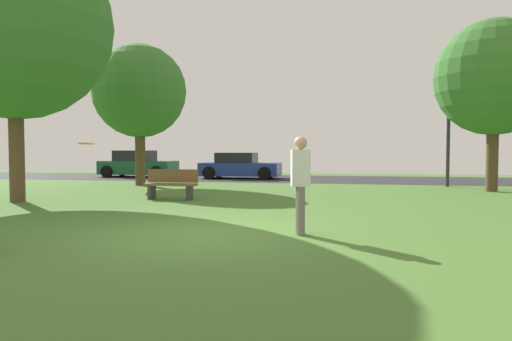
# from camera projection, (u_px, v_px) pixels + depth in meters

# --- Properties ---
(ground_plane) EXTENTS (44.00, 44.00, 0.00)m
(ground_plane) POSITION_uv_depth(u_px,v_px,m) (201.00, 235.00, 8.22)
(ground_plane) COLOR #47702D
(road_strip) EXTENTS (44.00, 6.40, 0.01)m
(road_strip) POSITION_uv_depth(u_px,v_px,m) (299.00, 179.00, 23.89)
(road_strip) COLOR #28282B
(road_strip) RESTS_ON ground_plane
(oak_tree_right) EXTENTS (5.46, 5.46, 7.82)m
(oak_tree_right) POSITION_uv_depth(u_px,v_px,m) (14.00, 23.00, 13.21)
(oak_tree_right) COLOR brown
(oak_tree_right) RESTS_ON ground_plane
(oak_tree_left) EXTENTS (3.87, 3.87, 5.88)m
(oak_tree_left) POSITION_uv_depth(u_px,v_px,m) (140.00, 92.00, 19.48)
(oak_tree_left) COLOR brown
(oak_tree_left) RESTS_ON ground_plane
(maple_tree_near) EXTENTS (4.09, 4.09, 6.10)m
(maple_tree_near) POSITION_uv_depth(u_px,v_px,m) (494.00, 78.00, 16.53)
(maple_tree_near) COLOR brown
(maple_tree_near) RESTS_ON ground_plane
(person_catcher) EXTENTS (0.37, 0.30, 1.73)m
(person_catcher) POSITION_uv_depth(u_px,v_px,m) (300.00, 180.00, 8.20)
(person_catcher) COLOR slate
(person_catcher) RESTS_ON ground_plane
(frisbee_disc) EXTENTS (0.37, 0.37, 0.03)m
(frisbee_disc) POSITION_uv_depth(u_px,v_px,m) (87.00, 144.00, 7.92)
(frisbee_disc) COLOR orange
(parked_car_green) EXTENTS (4.07, 1.96, 1.45)m
(parked_car_green) POSITION_uv_depth(u_px,v_px,m) (138.00, 165.00, 25.72)
(parked_car_green) COLOR #195633
(parked_car_green) RESTS_ON ground_plane
(parked_car_blue) EXTENTS (4.08, 2.02, 1.34)m
(parked_car_blue) POSITION_uv_depth(u_px,v_px,m) (240.00, 167.00, 24.24)
(parked_car_blue) COLOR #233893
(parked_car_blue) RESTS_ON ground_plane
(park_bench) EXTENTS (1.60, 0.45, 0.90)m
(park_bench) POSITION_uv_depth(u_px,v_px,m) (171.00, 184.00, 14.08)
(park_bench) COLOR brown
(park_bench) RESTS_ON ground_plane
(street_lamp_post) EXTENTS (0.14, 0.14, 4.50)m
(street_lamp_post) POSITION_uv_depth(u_px,v_px,m) (448.00, 131.00, 18.80)
(street_lamp_post) COLOR #2D2D33
(street_lamp_post) RESTS_ON ground_plane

